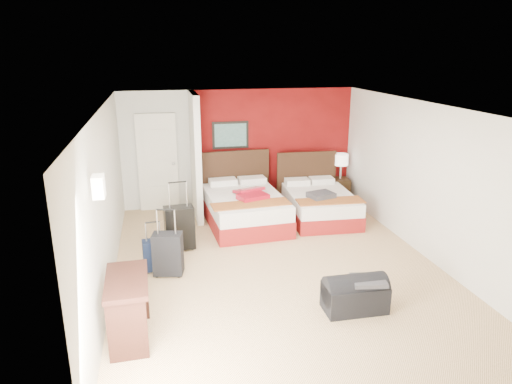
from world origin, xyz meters
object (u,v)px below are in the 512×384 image
object	(u,v)px
bed_left	(245,210)
table_lamp	(341,166)
nightstand	(339,190)
desk	(129,309)
suitcase_black	(180,229)
suitcase_navy	(155,256)
suitcase_charcoal	(168,255)
red_suitcase_open	(251,194)
bed_right	(320,206)
duffel_bag	(355,296)

from	to	relation	value
bed_left	table_lamp	distance (m)	2.55
nightstand	desk	size ratio (longest dim) A/B	0.58
suitcase_black	desk	size ratio (longest dim) A/B	0.77
nightstand	suitcase_navy	world-z (taller)	nightstand
table_lamp	desk	xyz separation A→B (m)	(-4.37, -4.33, -0.43)
table_lamp	suitcase_navy	xyz separation A→B (m)	(-4.07, -2.57, -0.59)
desk	suitcase_charcoal	bearing A→B (deg)	70.66
suitcase_navy	suitcase_charcoal	bearing A→B (deg)	-47.74
red_suitcase_open	suitcase_navy	xyz separation A→B (m)	(-1.84, -1.58, -0.41)
bed_right	duffel_bag	size ratio (longest dim) A/B	2.19
suitcase_black	suitcase_charcoal	distance (m)	0.96
suitcase_charcoal	duffel_bag	world-z (taller)	suitcase_charcoal
bed_right	table_lamp	bearing A→B (deg)	52.41
bed_right	red_suitcase_open	world-z (taller)	red_suitcase_open
suitcase_charcoal	suitcase_navy	bearing A→B (deg)	149.64
bed_right	desk	distance (m)	4.96
red_suitcase_open	bed_left	bearing A→B (deg)	116.57
red_suitcase_open	table_lamp	bearing A→B (deg)	5.59
suitcase_navy	red_suitcase_open	bearing A→B (deg)	35.48
red_suitcase_open	table_lamp	size ratio (longest dim) A/B	1.35
table_lamp	desk	world-z (taller)	table_lamp
bed_left	suitcase_navy	size ratio (longest dim) A/B	4.18
desk	red_suitcase_open	bearing A→B (deg)	55.68
bed_left	suitcase_navy	xyz separation A→B (m)	(-1.74, -1.68, -0.06)
suitcase_black	desk	xyz separation A→B (m)	(-0.73, -2.49, 0.03)
nightstand	suitcase_navy	distance (m)	4.82
table_lamp	bed_right	bearing A→B (deg)	-130.82
bed_right	suitcase_black	world-z (taller)	suitcase_black
suitcase_navy	bed_right	bearing A→B (deg)	21.78
bed_right	desk	xyz separation A→B (m)	(-3.59, -3.42, 0.13)
suitcase_charcoal	duffel_bag	distance (m)	2.81
bed_right	suitcase_black	bearing A→B (deg)	-158.75
nightstand	suitcase_charcoal	size ratio (longest dim) A/B	0.86
bed_left	duffel_bag	distance (m)	3.50
table_lamp	desk	size ratio (longest dim) A/B	0.58
nightstand	suitcase_charcoal	xyz separation A→B (m)	(-3.87, -2.76, 0.05)
suitcase_navy	desk	world-z (taller)	desk
desk	suitcase_black	bearing A→B (deg)	72.11
bed_right	red_suitcase_open	xyz separation A→B (m)	(-1.45, -0.09, 0.38)
bed_right	table_lamp	size ratio (longest dim) A/B	3.21
suitcase_navy	duffel_bag	bearing A→B (deg)	-39.08
bed_left	red_suitcase_open	xyz separation A→B (m)	(0.10, -0.10, 0.35)
red_suitcase_open	desk	size ratio (longest dim) A/B	0.79
suitcase_charcoal	desk	xyz separation A→B (m)	(-0.50, -1.56, 0.08)
nightstand	duffel_bag	size ratio (longest dim) A/B	0.68
bed_left	nightstand	distance (m)	2.49
suitcase_black	suitcase_navy	world-z (taller)	suitcase_black
red_suitcase_open	desk	distance (m)	3.97
nightstand	duffel_bag	xyz separation A→B (m)	(-1.51, -4.29, -0.07)
duffel_bag	red_suitcase_open	bearing A→B (deg)	102.87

